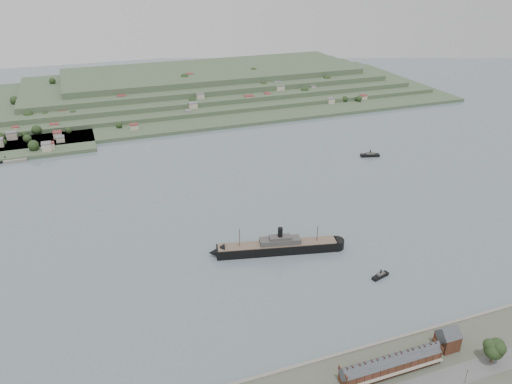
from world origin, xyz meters
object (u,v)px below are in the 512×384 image
object	(u,v)px
gabled_building	(448,338)
fig_tree	(495,349)
terrace_row	(391,364)
tugboat	(380,275)
steamship	(274,247)

from	to	relation	value
gabled_building	fig_tree	size ratio (longest dim) A/B	1.01
terrace_row	fig_tree	bearing A→B (deg)	-13.46
gabled_building	fig_tree	world-z (taller)	gabled_building
tugboat	fig_tree	world-z (taller)	fig_tree
terrace_row	fig_tree	xyz separation A→B (m)	(52.80, -12.64, 3.67)
gabled_building	fig_tree	bearing A→B (deg)	-47.44
terrace_row	tugboat	world-z (taller)	terrace_row
terrace_row	fig_tree	distance (m)	54.41
terrace_row	steamship	xyz separation A→B (m)	(-12.25, 125.12, -2.53)
steamship	fig_tree	size ratio (longest dim) A/B	6.90
tugboat	steamship	bearing A→B (deg)	136.00
tugboat	terrace_row	bearing A→B (deg)	-119.67
terrace_row	steamship	distance (m)	125.74
gabled_building	tugboat	xyz separation A→B (m)	(4.13, 69.07, -6.75)
gabled_building	fig_tree	xyz separation A→B (m)	(15.30, -16.66, 2.32)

